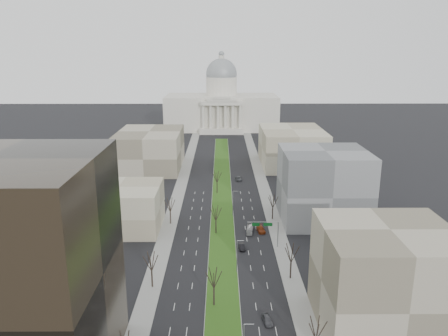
{
  "coord_description": "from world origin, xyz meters",
  "views": [
    {
      "loc": [
        -0.31,
        -47.35,
        56.28
      ],
      "look_at": [
        0.72,
        107.82,
        13.88
      ],
      "focal_mm": 35.0,
      "sensor_mm": 36.0,
      "label": 1
    }
  ],
  "objects_px": {
    "box_van": "(250,229)",
    "car_grey_near": "(267,319)",
    "car_grey_far": "(238,179)",
    "car_black": "(242,247)",
    "car_red": "(261,229)"
  },
  "relations": [
    {
      "from": "car_black",
      "to": "car_grey_far",
      "type": "xyz_separation_m",
      "value": [
        1.62,
        69.02,
        -0.01
      ]
    },
    {
      "from": "car_red",
      "to": "car_grey_near",
      "type": "bearing_deg",
      "value": -100.72
    },
    {
      "from": "car_grey_near",
      "to": "car_black",
      "type": "xyz_separation_m",
      "value": [
        -3.78,
        35.4,
        0.01
      ]
    },
    {
      "from": "car_black",
      "to": "car_grey_far",
      "type": "height_order",
      "value": "car_black"
    },
    {
      "from": "car_black",
      "to": "car_red",
      "type": "relative_size",
      "value": 0.81
    },
    {
      "from": "car_black",
      "to": "car_grey_far",
      "type": "relative_size",
      "value": 0.85
    },
    {
      "from": "car_black",
      "to": "car_red",
      "type": "distance_m",
      "value": 14.22
    },
    {
      "from": "box_van",
      "to": "car_grey_near",
      "type": "bearing_deg",
      "value": -82.82
    },
    {
      "from": "car_red",
      "to": "box_van",
      "type": "distance_m",
      "value": 3.49
    },
    {
      "from": "car_black",
      "to": "box_van",
      "type": "bearing_deg",
      "value": 71.27
    },
    {
      "from": "car_grey_near",
      "to": "box_van",
      "type": "relative_size",
      "value": 0.59
    },
    {
      "from": "car_grey_near",
      "to": "car_grey_far",
      "type": "relative_size",
      "value": 0.82
    },
    {
      "from": "car_black",
      "to": "box_van",
      "type": "height_order",
      "value": "box_van"
    },
    {
      "from": "car_grey_far",
      "to": "box_van",
      "type": "relative_size",
      "value": 0.73
    },
    {
      "from": "car_red",
      "to": "box_van",
      "type": "relative_size",
      "value": 0.76
    }
  ]
}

